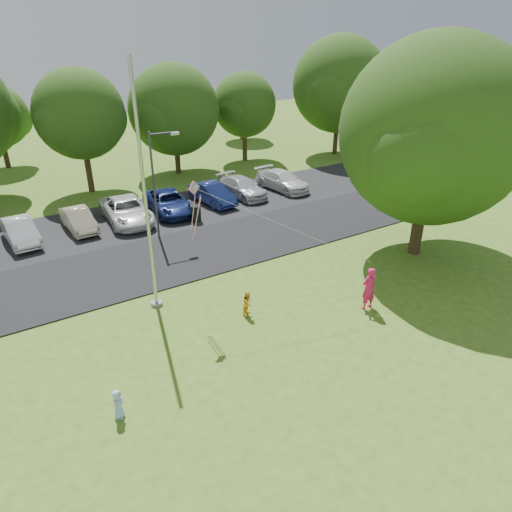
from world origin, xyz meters
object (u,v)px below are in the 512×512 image
child_yellow (248,303)px  big_tree (433,137)px  child_blue (118,404)px  flagpole (147,215)px  trash_can (196,214)px  kite (201,201)px  woman (369,288)px  street_lamp (157,176)px

child_yellow → big_tree: bearing=-32.4°
child_blue → flagpole: bearing=0.8°
trash_can → big_tree: bearing=-53.4°
child_blue → kite: 7.74m
kite → woman: bearing=-46.5°
street_lamp → trash_can: (2.71, 1.20, -3.10)m
big_tree → child_yellow: (-10.64, -0.28, -5.64)m
child_yellow → street_lamp: bearing=55.2°
street_lamp → big_tree: 14.26m
flagpole → trash_can: 10.52m
big_tree → trash_can: bearing=126.6°
big_tree → child_blue: size_ratio=10.76×
flagpole → big_tree: big_tree is taller
street_lamp → trash_can: street_lamp is taller
street_lamp → child_yellow: bearing=-87.2°
big_tree → child_yellow: big_tree is taller
flagpole → trash_can: flagpole is taller
child_blue → child_yellow: bearing=-34.3°
big_tree → kite: 12.05m
woman → child_yellow: bearing=-25.2°
street_lamp → kite: bearing=-96.1°
flagpole → child_yellow: flagpole is taller
child_yellow → kite: size_ratio=0.17×
street_lamp → child_blue: 14.25m
flagpole → child_blue: bearing=-121.4°
street_lamp → child_blue: (-6.45, -12.32, -3.13)m
trash_can → woman: woman is taller
street_lamp → kite: size_ratio=0.96×
flagpole → street_lamp: 7.48m
flagpole → woman: size_ratio=5.20×
woman → street_lamp: bearing=-68.0°
flagpole → street_lamp: size_ratio=1.65×
woman → kite: (-5.84, 3.54, 3.90)m
flagpole → child_yellow: size_ratio=9.11×
street_lamp → kite: 8.56m
flagpole → kite: 2.36m
child_yellow → kite: kite is taller
woman → big_tree: bearing=-155.4°
big_tree → child_yellow: size_ratio=9.95×
trash_can → child_yellow: 11.16m
woman → child_blue: 10.88m
trash_can → woman: bearing=-82.6°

